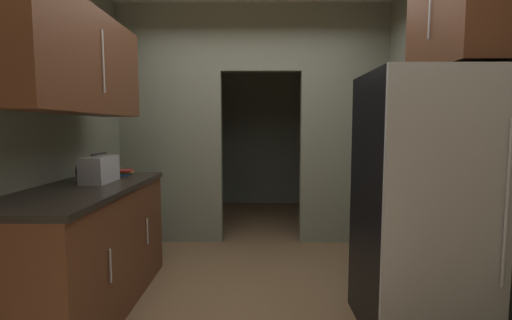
{
  "coord_description": "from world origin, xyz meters",
  "views": [
    {
      "loc": [
        0.07,
        -2.66,
        1.37
      ],
      "look_at": [
        0.05,
        0.48,
        1.08
      ],
      "focal_mm": 25.22,
      "sensor_mm": 36.0,
      "label": 1
    }
  ],
  "objects": [
    {
      "name": "refrigerator",
      "position": [
        1.14,
        -0.32,
        0.86
      ],
      "size": [
        0.73,
        0.76,
        1.72
      ],
      "color": "black",
      "rests_on": "ground"
    },
    {
      "name": "upper_cabinet_counterside",
      "position": [
        -1.21,
        -0.09,
        1.83
      ],
      "size": [
        0.36,
        1.55,
        0.73
      ],
      "color": "brown"
    },
    {
      "name": "ground",
      "position": [
        0.0,
        0.0,
        0.0
      ],
      "size": [
        20.0,
        20.0,
        0.0
      ],
      "primitive_type": "plane",
      "color": "brown"
    },
    {
      "name": "kitchen_partition",
      "position": [
        -0.03,
        1.57,
        1.49
      ],
      "size": [
        3.11,
        0.12,
        2.77
      ],
      "color": "gray",
      "rests_on": "ground"
    },
    {
      "name": "boombox",
      "position": [
        -1.18,
        0.12,
        1.04
      ],
      "size": [
        0.19,
        0.36,
        0.23
      ],
      "color": "#B2B2B7",
      "rests_on": "lower_cabinet_run"
    },
    {
      "name": "adjoining_room_shell",
      "position": [
        0.0,
        3.15,
        1.38
      ],
      "size": [
        3.11,
        2.28,
        2.77
      ],
      "color": "gray",
      "rests_on": "ground"
    },
    {
      "name": "book_stack",
      "position": [
        -1.14,
        0.54,
        0.96
      ],
      "size": [
        0.14,
        0.16,
        0.05
      ],
      "color": "#2D609E",
      "rests_on": "lower_cabinet_run"
    },
    {
      "name": "kitchen_flank_right",
      "position": [
        1.6,
        -0.46,
        1.38
      ],
      "size": [
        0.1,
        4.07,
        2.77
      ],
      "primitive_type": "cube",
      "color": "gray",
      "rests_on": "ground"
    },
    {
      "name": "lower_cabinet_run",
      "position": [
        -1.21,
        -0.09,
        0.47
      ],
      "size": [
        0.69,
        1.72,
        0.94
      ],
      "color": "brown",
      "rests_on": "ground"
    }
  ]
}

